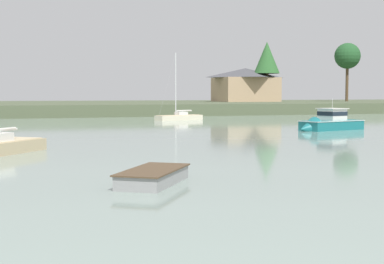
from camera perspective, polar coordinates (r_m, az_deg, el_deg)
name	(u,v)px	position (r m, az deg, el deg)	size (l,w,h in m)	color
far_shore_bank	(84,107)	(98.92, -10.69, 2.43)	(221.36, 45.66, 1.64)	#4C563D
dinghy_grey	(153,179)	(20.20, -3.86, -4.67)	(3.45, 4.03, 0.73)	gray
sailboat_cream	(179,118)	(68.23, -1.29, 1.35)	(6.20, 3.58, 8.32)	beige
cruiser_teal	(326,126)	(50.79, 13.17, 0.63)	(7.06, 3.94, 3.56)	#196B70
shore_tree_far_left	(347,56)	(113.85, 15.14, 7.24)	(4.89, 4.89, 11.06)	brown
shore_tree_right_mid	(267,58)	(106.32, 7.42, 7.26)	(4.70, 4.70, 10.89)	brown
cottage_near_water	(245,84)	(107.39, 5.32, 4.72)	(11.28, 9.49, 6.17)	tan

